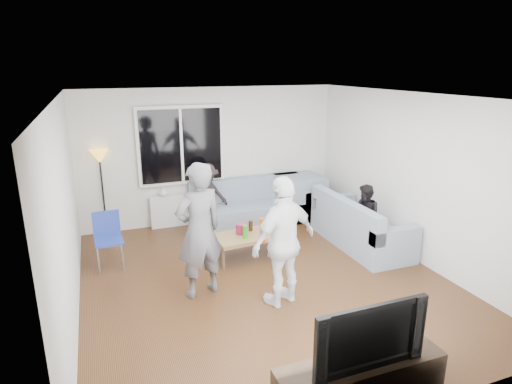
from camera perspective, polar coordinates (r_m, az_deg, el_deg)
name	(u,v)px	position (r m, az deg, el deg)	size (l,w,h in m)	color
floor	(264,281)	(6.38, 1.09, -11.68)	(5.00, 5.50, 0.04)	#56351C
ceiling	(265,95)	(5.64, 1.24, 12.72)	(5.00, 5.50, 0.04)	white
wall_back	(212,156)	(8.43, -5.89, 4.82)	(5.00, 0.04, 2.60)	silver
wall_front	(396,288)	(3.64, 18.01, -12.02)	(5.00, 0.04, 2.60)	silver
wall_left	(64,216)	(5.50, -24.04, -2.90)	(0.04, 5.50, 2.60)	silver
wall_right	(414,177)	(7.17, 20.20, 1.82)	(0.04, 5.50, 2.60)	silver
window_frame	(181,145)	(8.18, -9.88, 6.08)	(1.62, 0.06, 1.47)	white
window_glass	(182,146)	(8.14, -9.83, 6.04)	(1.50, 0.02, 1.35)	black
window_mullion	(182,146)	(8.13, -9.81, 6.03)	(0.05, 0.03, 1.35)	white
radiator	(185,209)	(8.44, -9.42, -2.26)	(1.30, 0.12, 0.62)	silver
potted_plant	(206,183)	(8.36, -6.65, 1.20)	(0.20, 0.16, 0.37)	#336026
vase	(164,192)	(8.24, -12.14, -0.02)	(0.16, 0.16, 0.17)	silver
sofa_back_section	(251,202)	(8.37, -0.67, -1.37)	(2.30, 0.85, 0.85)	gray
sofa_right_section	(361,221)	(7.58, 13.72, -3.79)	(0.85, 2.00, 0.85)	gray
sofa_corner	(299,197)	(8.77, 5.76, -0.62)	(0.85, 0.85, 0.85)	gray
cushion_yellow	(204,204)	(8.07, -6.95, -1.56)	(0.38, 0.32, 0.14)	#BF851B
cushion_red	(202,203)	(8.14, -7.11, -1.40)	(0.36, 0.30, 0.13)	maroon
coffee_table	(249,246)	(6.96, -0.93, -7.15)	(1.10, 0.60, 0.40)	olive
pitcher	(241,229)	(6.88, -1.98, -4.90)	(0.17, 0.17, 0.17)	maroon
side_chair	(109,242)	(6.90, -18.89, -6.22)	(0.40, 0.40, 0.86)	#233A9B
floor_lamp	(103,193)	(8.21, -19.58, -0.12)	(0.32, 0.32, 1.56)	gold
player_left	(199,231)	(5.68, -7.54, -5.10)	(0.67, 0.44, 1.83)	#55555A
player_right	(284,242)	(5.47, 3.72, -6.57)	(1.00, 0.42, 1.70)	silver
spectator_right	(365,217)	(7.46, 14.23, -3.19)	(0.53, 0.41, 1.09)	black
spectator_back	(207,196)	(8.10, -6.49, -0.59)	(0.81, 0.47, 1.26)	black
tv_console	(360,382)	(4.38, 13.57, -23.25)	(1.60, 0.40, 0.44)	#332619
television	(364,331)	(4.07, 14.09, -17.43)	(1.09, 0.14, 0.63)	black
bottle_e	(266,224)	(7.07, 1.34, -4.21)	(0.07, 0.07, 0.18)	black
bottle_d	(262,227)	(6.79, 0.80, -4.65)	(0.07, 0.07, 0.29)	#CA5711
bottle_b	(245,232)	(6.70, -1.44, -5.30)	(0.08, 0.08, 0.21)	#249B1C
bottle_c	(251,226)	(7.00, -0.71, -4.49)	(0.07, 0.07, 0.17)	black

